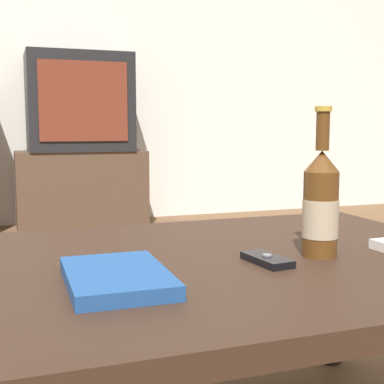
# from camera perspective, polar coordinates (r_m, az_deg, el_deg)

# --- Properties ---
(back_wall) EXTENTS (8.00, 0.05, 2.60)m
(back_wall) POSITION_cam_1_polar(r_m,az_deg,el_deg) (4.03, -15.07, 15.38)
(back_wall) COLOR silver
(back_wall) RESTS_ON ground_plane
(coffee_table) EXTENTS (1.24, 0.81, 0.44)m
(coffee_table) POSITION_cam_1_polar(r_m,az_deg,el_deg) (1.05, -0.36, -10.17)
(coffee_table) COLOR #332116
(coffee_table) RESTS_ON ground_plane
(tv_stand) EXTENTS (0.86, 0.42, 0.53)m
(tv_stand) POSITION_cam_1_polar(r_m,az_deg,el_deg) (3.75, -11.73, 0.26)
(tv_stand) COLOR #4C3828
(tv_stand) RESTS_ON ground_plane
(television) EXTENTS (0.68, 0.45, 0.65)m
(television) POSITION_cam_1_polar(r_m,az_deg,el_deg) (3.72, -11.95, 9.30)
(television) COLOR black
(television) RESTS_ON tv_stand
(beer_bottle) EXTENTS (0.07, 0.07, 0.29)m
(beer_bottle) POSITION_cam_1_polar(r_m,az_deg,el_deg) (1.08, 13.56, -1.30)
(beer_bottle) COLOR #563314
(beer_bottle) RESTS_ON coffee_table
(cell_phone) EXTENTS (0.06, 0.12, 0.02)m
(cell_phone) POSITION_cam_1_polar(r_m,az_deg,el_deg) (1.02, 8.01, -7.15)
(cell_phone) COLOR black
(cell_phone) RESTS_ON coffee_table
(table_book) EXTENTS (0.16, 0.24, 0.02)m
(table_book) POSITION_cam_1_polar(r_m,az_deg,el_deg) (0.89, -8.04, -9.00)
(table_book) COLOR navy
(table_book) RESTS_ON coffee_table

